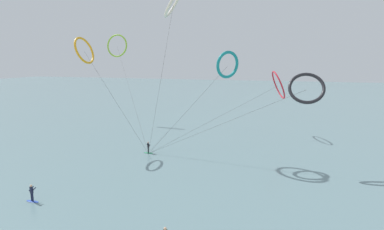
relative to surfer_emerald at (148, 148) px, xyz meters
name	(u,v)px	position (x,y,z in m)	size (l,w,h in m)	color
sea_water	(260,97)	(9.54, 75.65, -0.78)	(400.00, 200.00, 0.08)	slate
surfer_emerald	(148,148)	(0.00, 0.00, 0.00)	(1.40, 0.65, 1.70)	#199351
surfer_cobalt	(32,194)	(-3.86, -17.30, 0.00)	(1.40, 0.65, 1.70)	#2647B7
kite_teal	(228,65)	(11.14, 1.17, 11.95)	(12.62, 3.28, 14.60)	teal
kite_amber	(84,51)	(-9.39, -0.62, 13.92)	(10.28, 4.09, 16.72)	orange
kite_lime	(117,46)	(-16.81, 20.72, 15.70)	(19.31, 21.25, 19.01)	#8CC62D
kite_ivory	(173,3)	(2.84, 3.37, 20.47)	(4.88, 6.02, 23.36)	silver
kite_charcoal	(306,88)	(20.92, 0.12, 9.23)	(23.15, 2.97, 11.94)	black
kite_crimson	(278,85)	(17.27, 17.57, 8.23)	(19.09, 20.48, 11.57)	red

